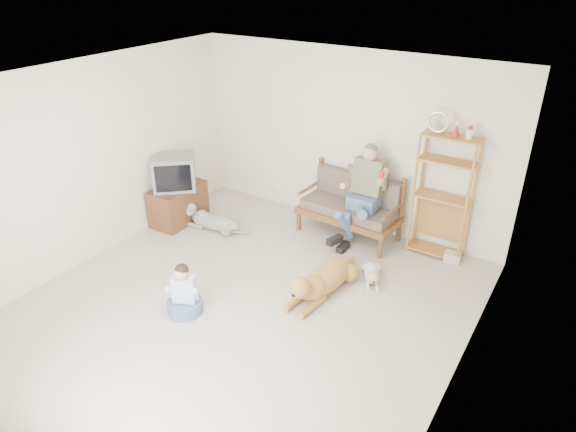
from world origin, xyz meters
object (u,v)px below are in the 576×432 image
Objects in this scene: etagere at (442,196)px; tv_stand at (178,204)px; loveseat at (351,205)px; golden_retriever at (322,280)px.

etagere reaches higher than tv_stand.
loveseat is at bearing -174.37° from etagere.
etagere is (1.29, 0.13, 0.42)m from loveseat.
golden_retriever is (-0.90, -1.72, -0.71)m from etagere.
loveseat is 1.67m from golden_retriever.
etagere is 1.33× the size of golden_retriever.
golden_retriever is at bearing -72.58° from loveseat.
etagere is 2.27× the size of tv_stand.
loveseat reaches higher than tv_stand.
tv_stand is (-3.79, -1.21, -0.60)m from etagere.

